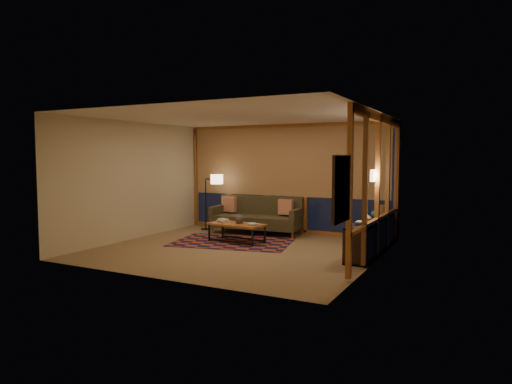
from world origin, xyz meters
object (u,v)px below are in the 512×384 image
at_px(coffee_table, 237,233).
at_px(floor_lamp, 206,202).
at_px(sofa, 257,216).
at_px(bookshelf, 371,236).

relative_size(coffee_table, floor_lamp, 0.88).
xyz_separation_m(sofa, coffee_table, (0.14, -1.22, -0.24)).
height_order(sofa, floor_lamp, floor_lamp).
height_order(floor_lamp, bookshelf, floor_lamp).
bearing_deg(bookshelf, floor_lamp, 168.77).
distance_m(sofa, coffee_table, 1.25).
bearing_deg(sofa, coffee_table, -89.04).
height_order(sofa, coffee_table, sofa).
bearing_deg(sofa, floor_lamp, 175.24).
bearing_deg(coffee_table, floor_lamp, 149.47).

